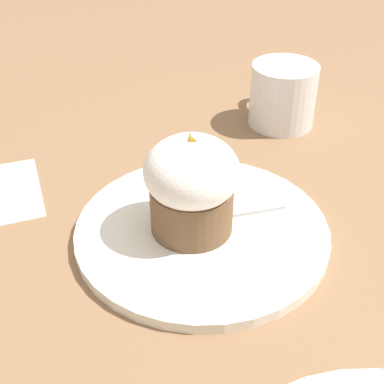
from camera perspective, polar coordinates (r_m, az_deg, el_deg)
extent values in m
plane|color=#846042|center=(0.52, 1.05, -4.60)|extent=(4.00, 4.00, 0.00)
cylinder|color=white|center=(0.51, 1.05, -4.14)|extent=(0.24, 0.24, 0.01)
cylinder|color=brown|center=(0.49, 0.00, -1.86)|extent=(0.08, 0.08, 0.05)
ellipsoid|color=white|center=(0.47, 0.00, 2.07)|extent=(0.09, 0.09, 0.06)
cone|color=orange|center=(0.46, -0.14, 5.82)|extent=(0.02, 0.01, 0.01)
sphere|color=green|center=(0.45, 0.03, 5.18)|extent=(0.01, 0.01, 0.01)
cube|color=#B7B7BC|center=(0.53, 5.85, -2.01)|extent=(0.02, 0.08, 0.00)
ellipsoid|color=#B7B7BC|center=(0.51, 0.13, -2.84)|extent=(0.05, 0.05, 0.01)
cylinder|color=white|center=(0.70, 9.67, 10.15)|extent=(0.08, 0.08, 0.08)
torus|color=white|center=(0.74, 8.69, 11.71)|extent=(0.06, 0.01, 0.06)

